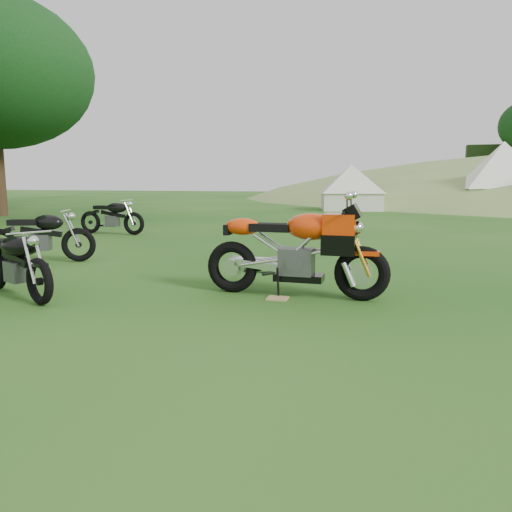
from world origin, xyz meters
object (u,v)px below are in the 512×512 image
(sport_motorcycle, at_px, (295,244))
(tent_mid, at_px, (502,179))
(plywood_board, at_px, (277,298))
(vintage_moto_d, at_px, (112,216))
(vintage_moto_a, at_px, (15,261))
(tent_left, at_px, (351,185))
(vintage_moto_c, at_px, (39,235))

(sport_motorcycle, relative_size, tent_mid, 0.62)
(plywood_board, xyz_separation_m, vintage_moto_d, (-5.92, 5.73, 0.47))
(vintage_moto_a, relative_size, vintage_moto_d, 0.90)
(tent_left, bearing_deg, sport_motorcycle, -98.23)
(vintage_moto_c, height_order, tent_mid, tent_mid)
(sport_motorcycle, distance_m, tent_left, 18.59)
(sport_motorcycle, xyz_separation_m, vintage_moto_c, (-4.70, 1.21, -0.16))
(vintage_moto_c, bearing_deg, vintage_moto_a, -77.30)
(vintage_moto_c, relative_size, tent_left, 0.67)
(sport_motorcycle, distance_m, plywood_board, 0.68)
(vintage_moto_a, distance_m, tent_mid, 23.05)
(plywood_board, relative_size, vintage_moto_a, 0.15)
(plywood_board, height_order, vintage_moto_d, vintage_moto_d)
(tent_left, distance_m, tent_mid, 7.06)
(plywood_board, height_order, vintage_moto_a, vintage_moto_a)
(sport_motorcycle, relative_size, vintage_moto_d, 1.15)
(plywood_board, distance_m, tent_left, 18.82)
(vintage_moto_a, distance_m, vintage_moto_c, 2.72)
(plywood_board, xyz_separation_m, vintage_moto_c, (-4.54, 1.42, 0.47))
(plywood_board, xyz_separation_m, tent_left, (-1.22, 18.75, 1.16))
(vintage_moto_d, relative_size, tent_mid, 0.54)
(vintage_moto_d, height_order, tent_mid, tent_mid)
(vintage_moto_c, bearing_deg, tent_left, 57.09)
(plywood_board, bearing_deg, vintage_moto_c, 162.63)
(sport_motorcycle, xyz_separation_m, vintage_moto_d, (-6.08, 5.52, -0.15))
(tent_left, bearing_deg, tent_mid, 2.40)
(vintage_moto_d, height_order, tent_left, tent_left)
(vintage_moto_a, height_order, tent_left, tent_left)
(sport_motorcycle, relative_size, vintage_moto_a, 1.27)
(vintage_moto_a, bearing_deg, tent_mid, 92.41)
(sport_motorcycle, bearing_deg, tent_mid, 74.61)
(vintage_moto_d, distance_m, tent_mid, 18.80)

